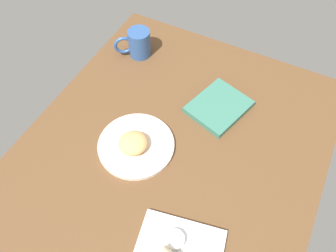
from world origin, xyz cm
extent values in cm
cube|color=brown|center=(0.00, 0.00, 2.00)|extent=(110.00, 90.00, 4.00)
cylinder|color=silver|center=(-2.57, 10.25, 4.70)|extent=(23.81, 23.81, 1.40)
ellipsoid|color=tan|center=(-3.76, 10.30, 7.62)|extent=(12.22, 12.11, 4.44)
cylinder|color=silver|center=(-23.74, -13.53, 6.62)|extent=(5.24, 5.24, 2.05)
cylinder|color=#CC6230|center=(-23.74, -13.53, 7.35)|extent=(4.30, 4.30, 0.40)
cube|color=#387260|center=(23.09, -6.95, 5.04)|extent=(22.78, 20.71, 2.09)
cylinder|color=#2D518C|center=(34.43, 29.90, 9.24)|extent=(8.24, 8.24, 10.47)
cylinder|color=olive|center=(34.43, 29.90, 13.87)|extent=(6.76, 6.76, 0.40)
torus|color=#2D518C|center=(30.81, 34.49, 9.24)|extent=(5.58, 6.62, 7.48)
camera|label=1|loc=(-47.54, -23.82, 93.80)|focal=36.07mm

